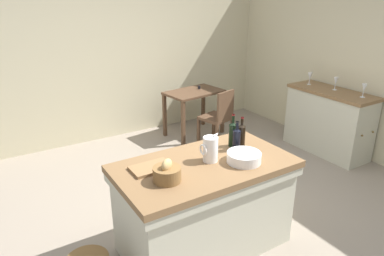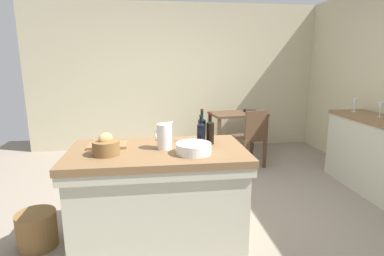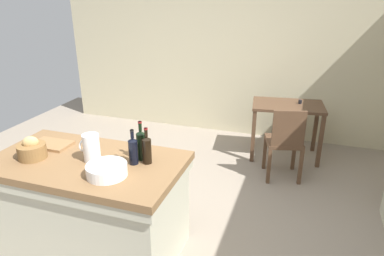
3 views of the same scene
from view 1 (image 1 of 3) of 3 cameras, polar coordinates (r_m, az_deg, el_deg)
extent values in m
plane|color=gray|center=(4.07, 3.37, -12.35)|extent=(6.76, 6.76, 0.00)
cube|color=beige|center=(5.79, -11.59, 11.37)|extent=(5.32, 0.12, 2.60)
cube|color=beige|center=(5.43, 27.06, 8.88)|extent=(0.12, 5.20, 2.60)
cube|color=brown|center=(3.09, 2.08, -6.11)|extent=(1.55, 0.86, 0.06)
cube|color=#BCBAA3|center=(3.12, 2.07, -7.25)|extent=(1.53, 0.84, 0.08)
cube|color=#BCBAA3|center=(3.31, 1.98, -12.76)|extent=(1.47, 0.78, 0.80)
cube|color=brown|center=(5.41, 21.60, 5.38)|extent=(0.52, 1.23, 0.04)
cube|color=#BCBAA3|center=(5.54, 20.96, 0.76)|extent=(0.49, 1.20, 0.89)
sphere|color=brown|center=(5.12, 25.62, -1.10)|extent=(0.03, 0.03, 0.03)
sphere|color=brown|center=(5.31, 27.02, -0.58)|extent=(0.03, 0.03, 0.03)
cube|color=#513826|center=(5.73, 0.32, 5.77)|extent=(0.97, 0.67, 0.04)
cube|color=#513826|center=(5.41, -1.41, 0.71)|extent=(0.06, 0.06, 0.70)
cube|color=#513826|center=(5.93, 4.92, 2.49)|extent=(0.06, 0.06, 0.70)
cube|color=#513826|center=(5.78, -4.41, 2.02)|extent=(0.06, 0.06, 0.70)
cube|color=#513826|center=(6.27, 1.81, 3.61)|extent=(0.06, 0.06, 0.70)
cylinder|color=black|center=(5.85, 1.15, 6.52)|extent=(0.04, 0.04, 0.05)
cube|color=#513826|center=(5.36, 3.80, 1.65)|extent=(0.49, 0.49, 0.04)
cube|color=#513826|center=(5.18, 5.40, 3.61)|extent=(0.36, 0.13, 0.42)
cube|color=#513826|center=(5.68, 3.49, 0.23)|extent=(0.05, 0.05, 0.44)
cube|color=#513826|center=(5.42, 1.06, -0.76)|extent=(0.05, 0.05, 0.44)
cube|color=#513826|center=(5.47, 6.39, -0.69)|extent=(0.05, 0.05, 0.44)
cube|color=#513826|center=(5.21, 4.01, -1.77)|extent=(0.05, 0.05, 0.44)
cylinder|color=white|center=(3.06, 2.97, -3.41)|extent=(0.13, 0.13, 0.22)
cone|color=white|center=(3.05, 3.92, -1.10)|extent=(0.07, 0.04, 0.06)
torus|color=white|center=(3.02, 1.80, -3.54)|extent=(0.02, 0.10, 0.10)
cylinder|color=white|center=(3.10, 8.32, -4.68)|extent=(0.30, 0.30, 0.09)
cylinder|color=brown|center=(2.78, -4.02, -7.40)|extent=(0.22, 0.22, 0.12)
ellipsoid|color=tan|center=(2.74, -4.06, -5.97)|extent=(0.14, 0.12, 0.10)
cube|color=olive|center=(2.98, -6.54, -6.35)|extent=(0.34, 0.21, 0.02)
cylinder|color=black|center=(3.38, 7.92, -1.35)|extent=(0.07, 0.07, 0.20)
cone|color=black|center=(3.34, 8.02, 0.40)|extent=(0.07, 0.07, 0.02)
cylinder|color=black|center=(3.33, 8.06, 1.16)|extent=(0.03, 0.03, 0.07)
cylinder|color=maroon|center=(3.32, 8.08, 1.63)|extent=(0.03, 0.03, 0.01)
cylinder|color=black|center=(3.37, 6.51, -1.19)|extent=(0.07, 0.07, 0.22)
cone|color=black|center=(3.33, 6.59, 0.75)|extent=(0.07, 0.07, 0.03)
cylinder|color=black|center=(3.31, 6.63, 1.58)|extent=(0.03, 0.03, 0.08)
cylinder|color=maroon|center=(3.30, 6.65, 2.11)|extent=(0.03, 0.03, 0.01)
cylinder|color=black|center=(3.30, 7.14, -1.99)|extent=(0.07, 0.07, 0.19)
cone|color=black|center=(3.26, 7.22, -0.25)|extent=(0.07, 0.07, 0.02)
cylinder|color=black|center=(3.24, 7.26, 0.49)|extent=(0.03, 0.03, 0.07)
cylinder|color=black|center=(3.23, 7.28, 0.95)|extent=(0.03, 0.03, 0.01)
cylinder|color=white|center=(5.22, 25.66, 4.50)|extent=(0.06, 0.06, 0.00)
cylinder|color=white|center=(5.21, 25.72, 4.90)|extent=(0.01, 0.01, 0.07)
cone|color=white|center=(5.19, 25.88, 5.84)|extent=(0.07, 0.07, 0.10)
cylinder|color=white|center=(5.45, 21.87, 5.73)|extent=(0.06, 0.06, 0.00)
cylinder|color=white|center=(5.45, 21.93, 6.12)|extent=(0.01, 0.01, 0.07)
cone|color=white|center=(5.42, 22.06, 7.02)|extent=(0.07, 0.07, 0.11)
cylinder|color=white|center=(5.65, 18.23, 6.68)|extent=(0.06, 0.06, 0.00)
cylinder|color=white|center=(5.64, 18.28, 7.05)|extent=(0.01, 0.01, 0.07)
cone|color=white|center=(5.62, 18.38, 7.91)|extent=(0.07, 0.07, 0.10)
camera|label=2|loc=(1.66, 64.17, -13.52)|focal=28.76mm
camera|label=3|loc=(3.14, 56.12, 9.90)|focal=32.81mm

